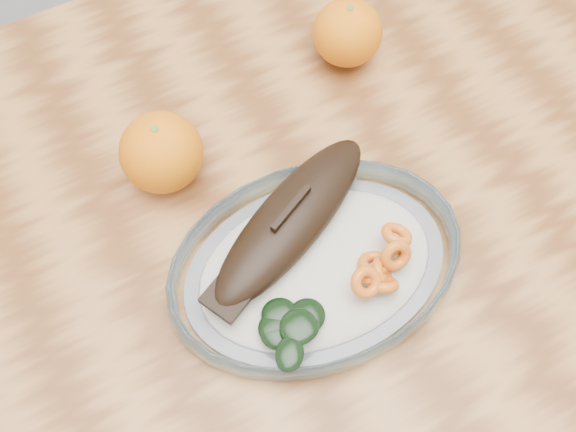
{
  "coord_description": "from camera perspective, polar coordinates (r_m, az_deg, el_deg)",
  "views": [
    {
      "loc": [
        -0.21,
        -0.33,
        1.43
      ],
      "look_at": [
        -0.04,
        -0.02,
        0.77
      ],
      "focal_mm": 45.0,
      "sensor_mm": 36.0,
      "label": 1
    }
  ],
  "objects": [
    {
      "name": "ground",
      "position": [
        1.48,
        1.22,
        -13.17
      ],
      "size": [
        3.0,
        3.0,
        0.0
      ],
      "primitive_type": "plane",
      "color": "slate",
      "rests_on": "ground"
    },
    {
      "name": "dining_table",
      "position": [
        0.87,
        2.01,
        -1.73
      ],
      "size": [
        1.2,
        0.8,
        0.75
      ],
      "color": "brown",
      "rests_on": "ground"
    },
    {
      "name": "plated_meal",
      "position": [
        0.73,
        2.11,
        -3.62
      ],
      "size": [
        0.59,
        0.59,
        0.08
      ],
      "rotation": [
        0.0,
        0.0,
        -0.09
      ],
      "color": "white",
      "rests_on": "dining_table"
    },
    {
      "name": "orange_left",
      "position": [
        0.77,
        -9.98,
        4.96
      ],
      "size": [
        0.09,
        0.09,
        0.09
      ],
      "primitive_type": "sphere",
      "color": "#DD5D04",
      "rests_on": "dining_table"
    },
    {
      "name": "orange_right",
      "position": [
        0.87,
        4.72,
        14.24
      ],
      "size": [
        0.08,
        0.08,
        0.08
      ],
      "primitive_type": "sphere",
      "color": "#DD5D04",
      "rests_on": "dining_table"
    }
  ]
}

